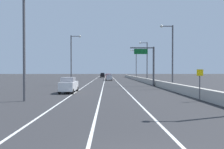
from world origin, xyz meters
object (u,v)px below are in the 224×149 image
Objects in this scene: overhead_sign_gantry at (150,61)px; lamp_post_left_mid at (72,56)px; speed_advisory_sign at (200,83)px; lamp_post_right_third at (146,59)px; car_black_0 at (103,75)px; car_silver_1 at (109,77)px; car_red_2 at (108,76)px; lamp_post_right_second at (171,52)px; lamp_post_right_fourth at (135,63)px; car_white_3 at (69,85)px; lamp_post_left_near at (27,39)px.

overhead_sign_gantry is 0.73× the size of lamp_post_left_mid.
lamp_post_right_third is (1.29, 32.99, 4.11)m from speed_advisory_sign.
car_silver_1 is at bearing -84.69° from car_black_0.
car_silver_1 is 1.12× the size of car_red_2.
lamp_post_left_mid is 23.85m from car_silver_1.
car_black_0 reaches higher than car_silver_1.
lamp_post_right_second reaches higher than overhead_sign_gantry.
car_black_0 is at bearing 118.95° from lamp_post_right_fourth.
lamp_post_right_third reaches higher than car_white_3.
lamp_post_left_near is (-17.79, -13.18, 0.00)m from lamp_post_right_second.
car_silver_1 is (7.77, 22.01, -4.91)m from lamp_post_left_mid.
overhead_sign_gantry is at bearing 107.76° from lamp_post_right_second.
car_black_0 is (-11.85, 40.59, -4.80)m from lamp_post_right_third.
lamp_post_right_second and lamp_post_right_fourth have the same top height.
car_black_0 is at bearing 106.28° from lamp_post_right_third.
car_red_2 is 47.60m from car_white_3.
car_red_2 is (8.08, 55.00, -4.90)m from lamp_post_left_near.
car_silver_1 is at bearing 126.17° from lamp_post_right_third.
lamp_post_right_fourth is (-0.34, 38.36, 0.00)m from lamp_post_right_second.
car_black_0 is at bearing 87.27° from car_white_3.
lamp_post_right_third is at bearing -89.98° from lamp_post_right_fourth.
car_red_2 is (2.47, -17.95, -0.10)m from car_black_0.
speed_advisory_sign is at bearing -80.10° from car_silver_1.
lamp_post_right_second is 2.19× the size of car_silver_1.
lamp_post_right_third is 2.20× the size of car_black_0.
overhead_sign_gantry is at bearing -73.50° from car_silver_1.
lamp_post_left_near is 23.02m from lamp_post_left_mid.
car_white_3 is at bearing -121.28° from lamp_post_right_third.
speed_advisory_sign is 74.34m from car_black_0.
lamp_post_left_mid is 2.19× the size of car_silver_1.
lamp_post_left_near is (-17.46, -32.36, 0.00)m from lamp_post_right_third.
car_silver_1 is 1.00× the size of car_white_3.
lamp_post_left_mid is at bearing 150.45° from lamp_post_right_second.
overhead_sign_gantry is 0.73× the size of lamp_post_right_second.
car_red_2 is (-0.13, 9.98, 0.00)m from car_silver_1.
overhead_sign_gantry is at bearing 91.25° from speed_advisory_sign.
car_red_2 is at bearing -82.17° from car_black_0.
lamp_post_left_near is 2.18× the size of car_white_3.
car_black_0 is at bearing 85.60° from lamp_post_left_near.
lamp_post_right_second is (1.62, 13.81, 4.11)m from speed_advisory_sign.
car_red_2 is at bearing 98.28° from speed_advisory_sign.
lamp_post_left_mid is at bearing -109.44° from car_silver_1.
lamp_post_right_third is 42.56m from car_black_0.
car_red_2 is at bearing 83.27° from car_white_3.
car_white_3 is at bearing -96.73° from car_red_2.
lamp_post_right_fourth is 1.00× the size of lamp_post_left_near.
lamp_post_left_mid is (-17.35, 9.84, 0.00)m from lamp_post_right_second.
lamp_post_right_second is at bearing -73.25° from car_silver_1.
lamp_post_right_second is 19.18m from lamp_post_right_third.
lamp_post_left_near is 55.81m from car_red_2.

